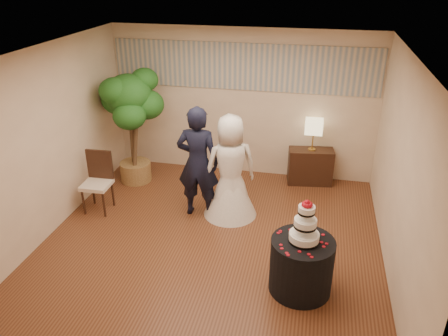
% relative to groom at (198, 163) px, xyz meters
% --- Properties ---
extents(floor, '(5.00, 5.00, 0.00)m').
position_rel_groom_xyz_m(floor, '(0.40, -0.73, -0.94)').
color(floor, brown).
rests_on(floor, ground).
extents(ceiling, '(5.00, 5.00, 0.00)m').
position_rel_groom_xyz_m(ceiling, '(0.40, -0.73, 1.86)').
color(ceiling, white).
rests_on(ceiling, wall_back).
extents(wall_back, '(5.00, 0.06, 2.80)m').
position_rel_groom_xyz_m(wall_back, '(0.40, 1.77, 0.46)').
color(wall_back, beige).
rests_on(wall_back, ground).
extents(wall_front, '(5.00, 0.06, 2.80)m').
position_rel_groom_xyz_m(wall_front, '(0.40, -3.23, 0.46)').
color(wall_front, beige).
rests_on(wall_front, ground).
extents(wall_left, '(0.06, 5.00, 2.80)m').
position_rel_groom_xyz_m(wall_left, '(-2.10, -0.73, 0.46)').
color(wall_left, beige).
rests_on(wall_left, ground).
extents(wall_right, '(0.06, 5.00, 2.80)m').
position_rel_groom_xyz_m(wall_right, '(2.90, -0.73, 0.46)').
color(wall_right, beige).
rests_on(wall_right, ground).
extents(mural_border, '(4.90, 0.02, 0.85)m').
position_rel_groom_xyz_m(mural_border, '(0.40, 1.75, 1.16)').
color(mural_border, '#A19F95').
rests_on(mural_border, wall_back).
extents(groom, '(0.69, 0.46, 1.87)m').
position_rel_groom_xyz_m(groom, '(0.00, 0.00, 0.00)').
color(groom, black).
rests_on(groom, floor).
extents(bride, '(1.17, 1.17, 1.73)m').
position_rel_groom_xyz_m(bride, '(0.51, 0.10, -0.07)').
color(bride, white).
rests_on(bride, floor).
extents(cake_table, '(0.87, 0.87, 0.74)m').
position_rel_groom_xyz_m(cake_table, '(1.76, -1.53, -0.57)').
color(cake_table, black).
rests_on(cake_table, floor).
extents(wedding_cake, '(0.38, 0.38, 0.58)m').
position_rel_groom_xyz_m(wedding_cake, '(1.76, -1.53, 0.10)').
color(wedding_cake, white).
rests_on(wedding_cake, cake_table).
extents(console, '(0.86, 0.48, 0.68)m').
position_rel_groom_xyz_m(console, '(1.76, 1.52, -0.60)').
color(console, black).
rests_on(console, floor).
extents(table_lamp, '(0.32, 0.32, 0.58)m').
position_rel_groom_xyz_m(table_lamp, '(1.76, 1.52, 0.03)').
color(table_lamp, '#CBBA86').
rests_on(table_lamp, console).
extents(ficus_tree, '(1.46, 1.46, 2.18)m').
position_rel_groom_xyz_m(ficus_tree, '(-1.51, 0.92, 0.15)').
color(ficus_tree, '#1F581B').
rests_on(ficus_tree, floor).
extents(side_chair, '(0.48, 0.50, 1.02)m').
position_rel_groom_xyz_m(side_chair, '(-1.69, -0.26, -0.43)').
color(side_chair, black).
rests_on(side_chair, floor).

